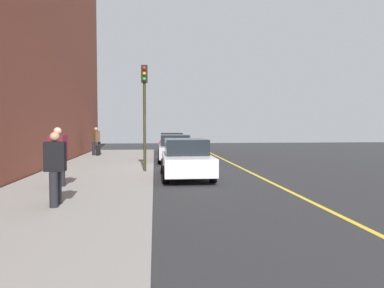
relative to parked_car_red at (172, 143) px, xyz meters
name	(u,v)px	position (x,y,z in m)	size (l,w,h in m)	color
ground_plane	(177,174)	(12.25, -0.32, -0.76)	(56.00, 56.00, 0.00)	#28282B
sidewalk	(97,173)	(12.25, -3.62, -0.68)	(28.00, 4.60, 0.15)	gray
lane_stripe_centre	(252,173)	(12.25, 2.88, -0.75)	(28.00, 0.14, 0.01)	gold
parked_car_red	(172,143)	(0.00, 0.00, 0.00)	(4.58, 2.00, 1.51)	black
parked_car_silver	(175,148)	(6.65, -0.12, 0.00)	(4.34, 1.94, 1.51)	black
parked_car_white	(186,158)	(13.32, -0.04, 0.00)	(4.55, 1.90, 1.51)	black
pedestrian_burgundy_coat	(58,155)	(16.18, -4.20, 0.37)	(0.59, 0.56, 1.83)	black
pedestrian_black_coat	(55,167)	(18.87, -3.59, 0.32)	(0.57, 0.48, 1.73)	black
pedestrian_brown_coat	(96,140)	(3.34, -5.03, 0.35)	(0.57, 0.53, 1.79)	black
traffic_light_pole	(144,100)	(12.31, -1.68, 2.34)	(0.35, 0.26, 4.36)	#2D2D19
rolling_suitcase	(98,150)	(3.85, -4.86, -0.29)	(0.34, 0.22, 1.00)	black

